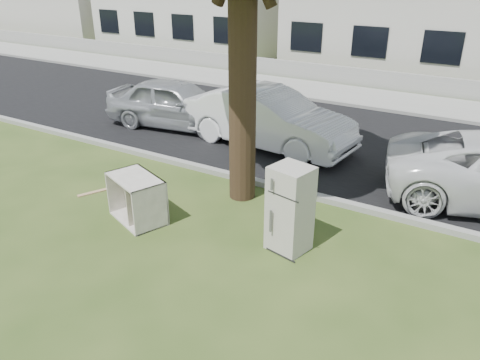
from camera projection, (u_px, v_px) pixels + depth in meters
The scene contains 13 objects.
ground at pixel (210, 240), 8.28m from camera, with size 120.00×120.00×0.00m, color #324B1B.
road at pixel (332, 140), 12.95m from camera, with size 120.00×7.00×0.01m, color black.
kerb_near at pixel (273, 188), 10.18m from camera, with size 120.00×0.18×0.12m, color gray.
kerb_far at pixel (370, 109), 15.71m from camera, with size 120.00×0.18×0.12m, color gray.
sidewalk at pixel (382, 99), 16.84m from camera, with size 120.00×2.80×0.01m, color gray.
low_wall at pixel (394, 81), 17.94m from camera, with size 120.00×0.15×0.70m, color gray.
fridge at pixel (290, 209), 7.74m from camera, with size 0.62×0.58×1.51m, color #B5B3A3.
cabinet at pixel (137, 198), 8.78m from camera, with size 1.13×0.70×0.88m, color silver.
plank_a at pixel (139, 206), 9.43m from camera, with size 1.16×0.09×0.02m, color #B07F55.
plank_b at pixel (118, 193), 9.96m from camera, with size 0.97×0.10×0.02m, color tan.
plank_c at pixel (98, 191), 10.03m from camera, with size 0.88×0.10×0.02m, color tan.
car_center at pixel (269, 118), 12.26m from camera, with size 1.61×4.62×1.52m, color white.
car_left at pixel (176, 103), 13.75m from camera, with size 1.68×4.19×1.43m, color #A4A7AB.
Camera 1 is at (4.08, -5.79, 4.45)m, focal length 35.00 mm.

